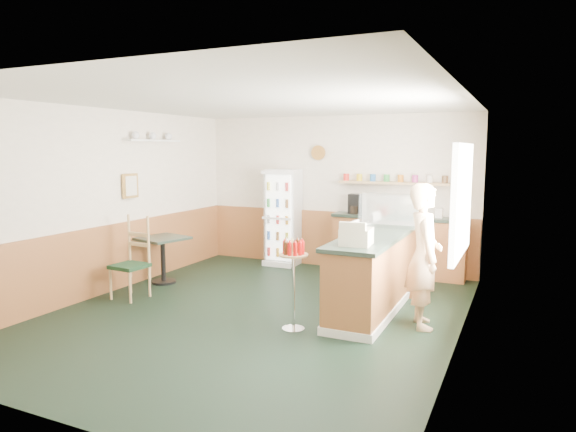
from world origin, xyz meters
The scene contains 13 objects.
ground centered at (0.00, 0.00, 0.00)m, with size 6.00×6.00×0.00m, color black.
room_envelope centered at (-0.23, 0.73, 1.52)m, with size 5.04×6.02×2.72m.
service_counter centered at (1.35, 1.07, 0.46)m, with size 0.68×3.01×1.01m.
back_counter centered at (1.19, 2.80, 0.55)m, with size 2.24×0.42×1.69m.
drinks_fridge centered at (-0.91, 2.74, 0.87)m, with size 0.58×0.51×1.75m.
display_case centered at (1.35, 1.58, 1.24)m, with size 0.82×0.43×0.47m.
cash_register centered at (1.35, -0.02, 1.11)m, with size 0.34×0.36×0.20m, color beige.
shopkeeper centered at (2.05, 0.41, 0.86)m, with size 0.57×0.41×1.72m, color tan.
condiment_stand centered at (0.70, -0.35, 0.73)m, with size 0.34×0.34×1.06m.
newspaper_rack centered at (0.99, 1.01, 0.68)m, with size 0.09×0.45×0.91m.
cafe_table centered at (-2.05, 0.73, 0.52)m, with size 0.82×0.82×0.74m.
cafe_chair centered at (-1.94, -0.05, 0.61)m, with size 0.46×0.46×1.17m.
dog_doorstop centered at (0.91, 0.80, 0.12)m, with size 0.21×0.27×0.26m.
Camera 1 is at (3.10, -5.65, 2.11)m, focal length 32.00 mm.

